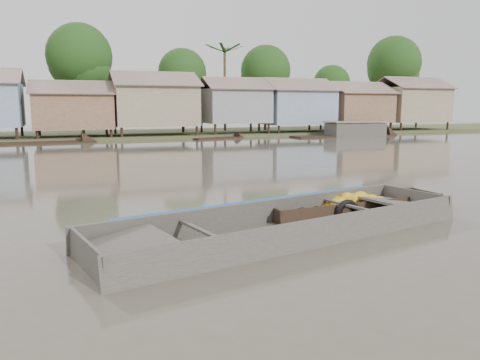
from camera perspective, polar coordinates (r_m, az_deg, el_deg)
name	(u,v)px	position (r m, az deg, el deg)	size (l,w,h in m)	color
ground	(282,223)	(10.77, 5.12, -5.27)	(120.00, 120.00, 0.00)	#524B3F
riverbank	(155,100)	(41.95, -10.30, 9.52)	(120.00, 12.47, 10.22)	#384723
banana_boat	(353,206)	(12.24, 13.59, -3.14)	(5.07, 1.57, 0.71)	black
viewer_boat	(287,230)	(9.90, 5.76, -6.09)	(8.68, 3.92, 0.68)	#3B3632
distant_boats	(292,136)	(38.02, 6.35, 5.36)	(47.01, 15.25, 1.38)	black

